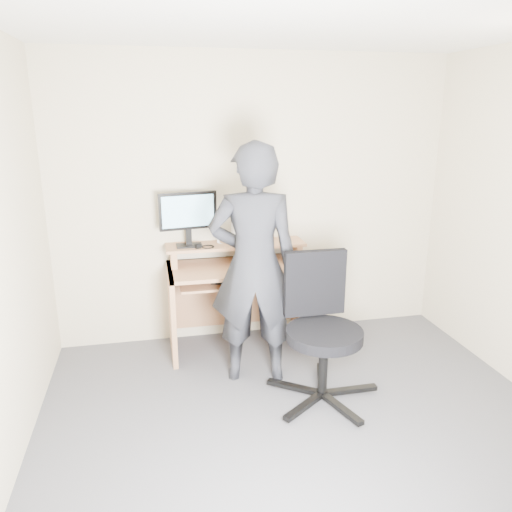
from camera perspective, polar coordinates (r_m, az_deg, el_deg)
name	(u,v)px	position (r m, az deg, el deg)	size (l,w,h in m)	color
ground	(313,446)	(3.36, 6.51, -20.80)	(3.50, 3.50, 0.00)	#525156
back_wall	(255,201)	(4.44, -0.16, 6.35)	(3.50, 0.02, 2.50)	#BAB294
ceiling	(330,8)	(2.72, 8.40, 26.24)	(3.50, 3.50, 0.02)	white
desk	(238,285)	(4.37, -2.12, -3.36)	(1.20, 0.60, 0.91)	#B07A56
monitor	(188,214)	(4.20, -7.77, 4.75)	(0.49, 0.14, 0.46)	black
external_drive	(240,231)	(4.34, -1.80, 2.86)	(0.07, 0.13, 0.20)	black
travel_mug	(236,232)	(4.33, -2.32, 2.73)	(0.08, 0.08, 0.18)	silver
smartphone	(268,241)	(4.37, 1.34, 1.68)	(0.07, 0.13, 0.01)	black
charger	(198,246)	(4.19, -6.64, 1.12)	(0.04, 0.04, 0.04)	black
headphones	(226,241)	(4.37, -3.44, 1.71)	(0.16, 0.16, 0.02)	silver
keyboard	(239,279)	(4.17, -2.00, -2.62)	(0.46, 0.18, 0.03)	black
mouse	(273,265)	(4.19, 1.93, -1.06)	(0.10, 0.06, 0.04)	black
office_chair	(321,323)	(3.62, 7.41, -7.62)	(0.78, 0.82, 1.03)	black
person	(254,266)	(3.70, -0.27, -1.10)	(0.67, 0.44, 1.83)	black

